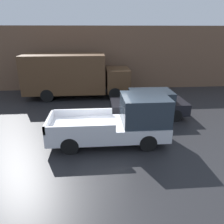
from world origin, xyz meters
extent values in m
plane|color=#232326|center=(0.00, 0.00, 0.00)|extent=(60.00, 60.00, 0.00)
cube|color=brown|center=(0.00, 9.50, 2.59)|extent=(28.00, 0.15, 5.19)
cube|color=silver|center=(0.20, -0.33, 0.64)|extent=(5.28, 2.07, 0.61)
cube|color=#28333D|center=(1.84, -0.33, 1.55)|extent=(2.01, 1.95, 1.22)
cube|color=silver|center=(-0.99, 0.65, 1.11)|extent=(2.90, 0.10, 0.34)
cube|color=silver|center=(-0.99, -1.32, 1.11)|extent=(2.90, 0.10, 0.34)
cube|color=silver|center=(-2.39, -0.33, 1.11)|extent=(0.10, 2.07, 0.34)
cylinder|color=black|center=(1.84, 0.58, 0.37)|extent=(0.74, 0.26, 0.74)
cylinder|color=black|center=(1.84, -1.25, 0.37)|extent=(0.74, 0.26, 0.74)
cylinder|color=black|center=(-1.44, 0.58, 0.37)|extent=(0.74, 0.26, 0.74)
cylinder|color=black|center=(-1.44, -1.25, 0.37)|extent=(0.74, 0.26, 0.74)
cube|color=black|center=(2.76, 2.62, 0.63)|extent=(4.38, 1.95, 0.66)
cube|color=#28333D|center=(2.89, 2.62, 1.27)|extent=(2.41, 1.72, 0.61)
cylinder|color=black|center=(4.11, 3.50, 0.35)|extent=(0.71, 0.22, 0.71)
cylinder|color=black|center=(4.11, 1.74, 0.35)|extent=(0.71, 0.22, 0.71)
cylinder|color=black|center=(1.40, 3.50, 0.35)|extent=(0.71, 0.22, 0.71)
cylinder|color=black|center=(1.40, 1.74, 0.35)|extent=(0.71, 0.22, 0.71)
cube|color=#4C331E|center=(1.41, 7.13, 1.29)|extent=(1.71, 2.40, 1.70)
cube|color=#4C331E|center=(-2.55, 7.13, 1.82)|extent=(5.91, 2.53, 2.77)
cylinder|color=black|center=(1.10, 8.25, 0.46)|extent=(0.92, 0.30, 0.92)
cylinder|color=black|center=(1.10, 6.00, 0.46)|extent=(0.92, 0.30, 0.92)
cylinder|color=black|center=(-3.76, 8.25, 0.46)|extent=(0.92, 0.30, 0.92)
cylinder|color=black|center=(-3.76, 6.00, 0.46)|extent=(0.92, 0.30, 0.92)
cube|color=#194CB2|center=(-4.26, 9.18, 0.51)|extent=(0.45, 0.40, 1.02)
camera|label=1|loc=(-0.33, -9.30, 4.84)|focal=35.00mm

